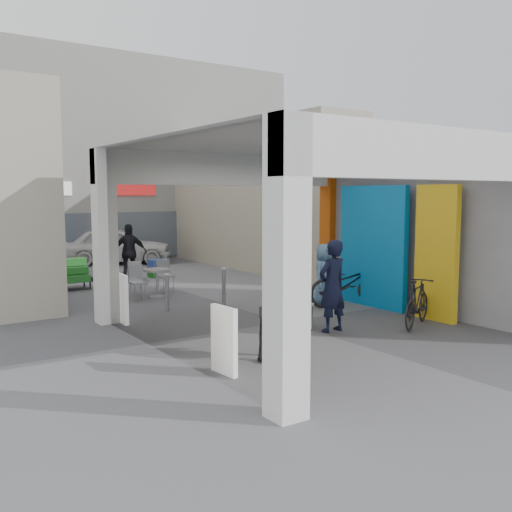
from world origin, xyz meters
TOP-DOWN VIEW (x-y plane):
  - ground at (0.00, 0.00)m, footprint 90.00×90.00m
  - arcade_canopy at (0.54, -0.82)m, footprint 6.40×6.45m
  - far_building at (-0.00, 13.99)m, footprint 18.00×4.08m
  - plaza_bldg_right at (4.50, 7.50)m, footprint 2.00×9.00m
  - bollard_left at (-1.48, 2.38)m, footprint 0.09×0.09m
  - bollard_center at (-0.07, 2.27)m, footprint 0.09×0.09m
  - bollard_right at (1.52, 2.53)m, footprint 0.09×0.09m
  - advert_board_near at (-2.75, -2.19)m, footprint 0.14×0.55m
  - advert_board_far at (-2.75, 1.79)m, footprint 0.13×0.55m
  - cafe_set at (-1.05, 4.40)m, footprint 1.42×1.15m
  - produce_stand at (-2.51, 6.47)m, footprint 1.27×0.69m
  - crate_stack at (0.48, 7.29)m, footprint 0.49×0.41m
  - border_collie at (0.03, -0.63)m, footprint 0.24×0.47m
  - man_with_dog at (0.27, -1.14)m, footprint 0.67×0.47m
  - man_back_turned at (-1.63, -2.01)m, footprint 0.94×0.82m
  - man_elderly at (1.80, 0.88)m, footprint 0.84×0.71m
  - man_crates at (-0.49, 7.04)m, footprint 1.09×0.76m
  - bicycle_front at (2.27, 0.59)m, footprint 2.08×0.98m
  - bicycle_rear at (1.93, -1.78)m, footprint 1.63×1.09m
  - white_van at (0.71, 11.38)m, footprint 4.34×3.09m

SIDE VIEW (x-z plane):
  - ground at x=0.00m, z-range 0.00..0.00m
  - border_collie at x=0.03m, z-range -0.07..0.58m
  - crate_stack at x=0.48m, z-range 0.00..0.56m
  - cafe_set at x=-1.05m, z-range -0.13..0.73m
  - produce_stand at x=-2.51m, z-range -0.09..0.75m
  - bollard_left at x=-1.48m, z-range 0.00..0.83m
  - bollard_center at x=-0.07m, z-range 0.00..0.86m
  - bollard_right at x=1.52m, z-range 0.00..0.89m
  - bicycle_rear at x=1.93m, z-range 0.00..0.96m
  - advert_board_near at x=-2.75m, z-range 0.01..1.01m
  - advert_board_far at x=-2.75m, z-range 0.01..1.01m
  - bicycle_front at x=2.27m, z-range 0.00..1.05m
  - white_van at x=0.71m, z-range 0.00..1.37m
  - man_elderly at x=1.80m, z-range 0.00..1.46m
  - man_back_turned at x=-1.63m, z-range 0.00..1.63m
  - man_crates at x=-0.49m, z-range 0.00..1.72m
  - man_with_dog at x=0.27m, z-range 0.00..1.75m
  - arcade_canopy at x=0.54m, z-range -0.90..5.50m
  - plaza_bldg_right at x=4.50m, z-range 0.00..5.00m
  - far_building at x=0.00m, z-range -0.01..7.99m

